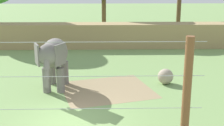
{
  "coord_description": "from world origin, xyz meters",
  "views": [
    {
      "loc": [
        1.38,
        -11.6,
        5.67
      ],
      "look_at": [
        1.71,
        3.86,
        1.4
      ],
      "focal_mm": 49.63,
      "sensor_mm": 36.0,
      "label": 1
    }
  ],
  "objects": [
    {
      "name": "dirt_patch",
      "position": [
        1.44,
        3.67,
        0.0
      ],
      "size": [
        5.43,
        5.03,
        0.01
      ],
      "primitive_type": "cube",
      "rotation": [
        0.0,
        0.0,
        0.28
      ],
      "color": "#937F5B",
      "rests_on": "ground"
    },
    {
      "name": "cable_fence",
      "position": [
        0.0,
        -2.77,
        2.02
      ],
      "size": [
        8.72,
        0.27,
        4.03
      ],
      "color": "brown",
      "rests_on": "ground"
    },
    {
      "name": "ground_plane",
      "position": [
        0.0,
        0.0,
        0.0
      ],
      "size": [
        120.0,
        120.0,
        0.0
      ],
      "primitive_type": "plane",
      "color": "#759956"
    },
    {
      "name": "elephant",
      "position": [
        -1.26,
        3.76,
        1.79
      ],
      "size": [
        1.54,
        3.66,
        2.71
      ],
      "color": "slate",
      "rests_on": "ground"
    },
    {
      "name": "enrichment_ball",
      "position": [
        4.68,
        4.54,
        0.43
      ],
      "size": [
        0.85,
        0.85,
        0.85
      ],
      "primitive_type": "sphere",
      "color": "gray",
      "rests_on": "ground"
    },
    {
      "name": "embankment_wall",
      "position": [
        0.0,
        13.99,
        1.01
      ],
      "size": [
        36.0,
        1.8,
        2.01
      ],
      "primitive_type": "cube",
      "color": "tan",
      "rests_on": "ground"
    }
  ]
}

